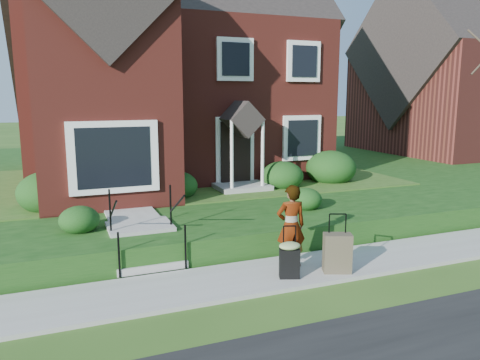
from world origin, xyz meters
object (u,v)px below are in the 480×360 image
suitcase_black (290,258)px  woman (291,226)px  suitcase_olive (337,253)px  front_steps (144,239)px

suitcase_black → woman: bearing=81.0°
woman → suitcase_black: size_ratio=1.66×
woman → suitcase_olive: 1.05m
suitcase_black → suitcase_olive: bearing=15.6°
woman → suitcase_olive: bearing=143.0°
front_steps → suitcase_black: bearing=-43.0°
woman → suitcase_black: bearing=66.5°
suitcase_olive → woman: bearing=159.3°
front_steps → suitcase_black: front_steps is taller
suitcase_black → front_steps: bearing=157.5°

